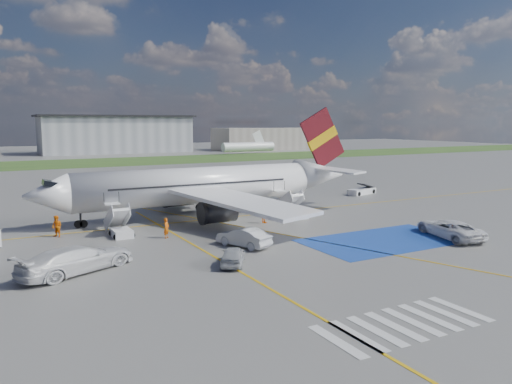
% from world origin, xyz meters
% --- Properties ---
extents(ground, '(400.00, 400.00, 0.00)m').
position_xyz_m(ground, '(0.00, 0.00, 0.00)').
color(ground, '#60605E').
rests_on(ground, ground).
extents(grass_strip, '(400.00, 30.00, 0.01)m').
position_xyz_m(grass_strip, '(0.00, 95.00, 0.01)').
color(grass_strip, '#2D4C1E').
rests_on(grass_strip, ground).
extents(taxiway_line_main, '(120.00, 0.20, 0.01)m').
position_xyz_m(taxiway_line_main, '(0.00, 12.00, 0.01)').
color(taxiway_line_main, gold).
rests_on(taxiway_line_main, ground).
extents(taxiway_line_cross, '(0.20, 60.00, 0.01)m').
position_xyz_m(taxiway_line_cross, '(-5.00, -10.00, 0.01)').
color(taxiway_line_cross, gold).
rests_on(taxiway_line_cross, ground).
extents(taxiway_line_diag, '(20.71, 56.45, 0.01)m').
position_xyz_m(taxiway_line_diag, '(0.00, 12.00, 0.01)').
color(taxiway_line_diag, gold).
rests_on(taxiway_line_diag, ground).
extents(staging_box, '(14.00, 8.00, 0.01)m').
position_xyz_m(staging_box, '(10.00, -4.00, 0.01)').
color(staging_box, '#1A40A0').
rests_on(staging_box, ground).
extents(crosswalk, '(9.00, 4.00, 0.01)m').
position_xyz_m(crosswalk, '(-1.80, -18.00, 0.01)').
color(crosswalk, silver).
rests_on(crosswalk, ground).
extents(terminal_centre, '(48.00, 18.00, 12.00)m').
position_xyz_m(terminal_centre, '(20.00, 135.00, 6.00)').
color(terminal_centre, gray).
rests_on(terminal_centre, ground).
extents(terminal_east, '(40.00, 16.00, 8.00)m').
position_xyz_m(terminal_east, '(75.00, 128.00, 4.00)').
color(terminal_east, gray).
rests_on(terminal_east, ground).
extents(airliner, '(36.81, 32.95, 11.92)m').
position_xyz_m(airliner, '(1.51, 14.00, 3.39)').
color(airliner, white).
rests_on(airliner, ground).
extents(airstairs_fwd, '(1.90, 5.20, 3.60)m').
position_xyz_m(airstairs_fwd, '(-9.50, 8.70, 0.62)').
color(airstairs_fwd, white).
rests_on(airstairs_fwd, ground).
extents(airstairs_aft, '(1.90, 5.20, 3.60)m').
position_xyz_m(airstairs_aft, '(9.00, 8.70, 0.62)').
color(airstairs_aft, white).
rests_on(airstairs_aft, ground).
extents(belt_loader, '(5.40, 3.03, 1.56)m').
position_xyz_m(belt_loader, '(26.99, 18.66, 0.39)').
color(belt_loader, white).
rests_on(belt_loader, ground).
extents(car_silver_a, '(3.44, 4.21, 1.35)m').
position_xyz_m(car_silver_a, '(-4.67, -4.33, 0.68)').
color(car_silver_a, '#ACAFB4').
rests_on(car_silver_a, ground).
extents(car_silver_b, '(3.34, 5.07, 1.58)m').
position_xyz_m(car_silver_b, '(-1.59, -0.03, 0.79)').
color(car_silver_b, '#B5B7BC').
rests_on(car_silver_b, ground).
extents(van_white_a, '(3.96, 6.15, 2.13)m').
position_xyz_m(van_white_a, '(15.95, -5.77, 1.06)').
color(van_white_a, white).
rests_on(van_white_a, ground).
extents(van_white_b, '(6.77, 4.99, 2.46)m').
position_xyz_m(van_white_b, '(-14.72, -0.88, 1.23)').
color(van_white_b, silver).
rests_on(van_white_b, ground).
extents(crew_fwd, '(0.76, 0.76, 1.78)m').
position_xyz_m(crew_fwd, '(-6.13, 5.97, 0.89)').
color(crew_fwd, orange).
rests_on(crew_fwd, ground).
extents(crew_nose, '(1.15, 1.20, 1.94)m').
position_xyz_m(crew_nose, '(-14.53, 10.95, 0.97)').
color(crew_nose, orange).
rests_on(crew_nose, ground).
extents(crew_aft, '(0.72, 1.19, 1.89)m').
position_xyz_m(crew_aft, '(4.67, 7.55, 0.94)').
color(crew_aft, orange).
rests_on(crew_aft, ground).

